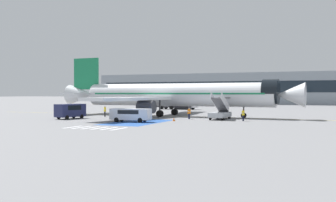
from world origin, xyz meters
TOP-DOWN VIEW (x-y plane):
  - ground_plane at (0.00, 0.00)m, footprint 600.00×600.00m
  - apron_leadline_yellow at (1.53, -0.17)m, footprint 76.38×3.31m
  - apron_stand_patch_blue at (1.53, -14.44)m, footprint 6.09×12.38m
  - apron_walkway_bar_0 at (-2.07, -23.89)m, footprint 0.44×3.60m
  - apron_walkway_bar_1 at (-0.87, -23.89)m, footprint 0.44×3.60m
  - apron_walkway_bar_2 at (0.33, -23.89)m, footprint 0.44×3.60m
  - apron_walkway_bar_3 at (1.53, -23.89)m, footprint 0.44×3.60m
  - apron_walkway_bar_4 at (2.73, -23.89)m, footprint 0.44×3.60m
  - apron_walkway_bar_5 at (3.93, -23.89)m, footprint 0.44×3.60m
  - airliner at (0.87, -0.14)m, footprint 42.42×35.99m
  - boarding_stairs_forward at (10.27, -4.97)m, footprint 2.39×5.30m
  - fuel_tanker at (-8.39, 25.80)m, footprint 10.06×3.10m
  - service_van_0 at (0.44, -14.44)m, footprint 5.55×2.55m
  - service_van_1 at (-11.02, -12.07)m, footprint 3.03×4.89m
  - ground_crew_0 at (14.08, -7.03)m, footprint 0.32×0.47m
  - ground_crew_1 at (-8.94, -5.56)m, footprint 0.48×0.45m
  - ground_crew_2 at (5.73, -5.81)m, footprint 0.44×0.48m
  - traffic_cone_0 at (5.18, -10.65)m, footprint 0.42×0.42m
  - terminal_building at (1.79, 79.00)m, footprint 120.18×12.10m

SIDE VIEW (x-z plane):
  - ground_plane at x=0.00m, z-range 0.00..0.00m
  - apron_leadline_yellow at x=1.53m, z-range 0.00..0.01m
  - apron_stand_patch_blue at x=1.53m, z-range 0.00..0.01m
  - apron_walkway_bar_0 at x=-2.07m, z-range 0.00..0.01m
  - apron_walkway_bar_1 at x=-0.87m, z-range 0.00..0.01m
  - apron_walkway_bar_2 at x=0.33m, z-range 0.00..0.01m
  - apron_walkway_bar_3 at x=1.53m, z-range 0.00..0.01m
  - apron_walkway_bar_4 at x=2.73m, z-range 0.00..0.01m
  - apron_walkway_bar_5 at x=3.93m, z-range 0.00..0.01m
  - traffic_cone_0 at x=5.18m, z-range 0.00..0.46m
  - ground_crew_0 at x=14.08m, z-range 0.12..1.75m
  - ground_crew_2 at x=5.73m, z-range 0.12..1.76m
  - boarding_stairs_forward at x=10.27m, z-range -1.03..3.02m
  - ground_crew_1 at x=-8.94m, z-range 0.14..1.89m
  - service_van_0 at x=0.44m, z-range 0.20..1.99m
  - service_van_1 at x=-11.02m, z-range 0.21..2.44m
  - fuel_tanker at x=-8.39m, z-range 0.03..3.71m
  - airliner at x=0.87m, z-range -1.58..8.75m
  - terminal_building at x=1.79m, z-range 0.00..10.92m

